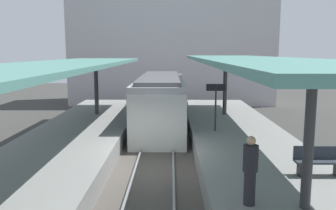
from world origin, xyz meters
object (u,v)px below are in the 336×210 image
at_px(commuter_train, 160,103).
at_px(platform_bench, 318,160).
at_px(platform_sign, 216,97).
at_px(passenger_near_bench, 250,170).

bearing_deg(commuter_train, platform_bench, -63.55).
bearing_deg(platform_sign, passenger_near_bench, -91.22).
relative_size(platform_sign, passenger_near_bench, 1.30).
height_order(platform_bench, passenger_near_bench, passenger_near_bench).
bearing_deg(platform_bench, passenger_near_bench, -140.20).
bearing_deg(passenger_near_bench, platform_bench, 39.80).
height_order(commuter_train, passenger_near_bench, commuter_train).
xyz_separation_m(platform_bench, platform_sign, (-2.33, 5.85, 1.16)).
distance_m(platform_bench, platform_sign, 6.41).
height_order(commuter_train, platform_bench, commuter_train).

